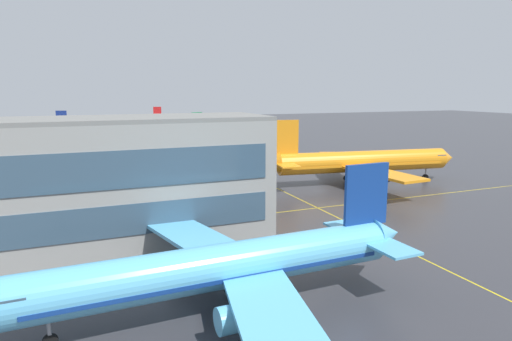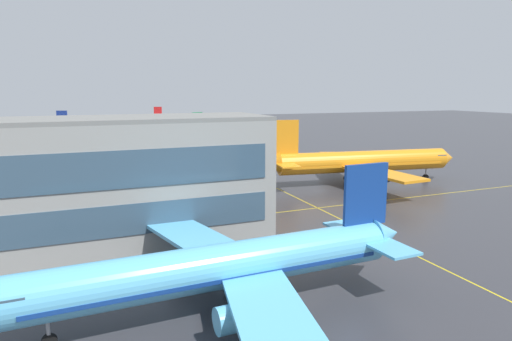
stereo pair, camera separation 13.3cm
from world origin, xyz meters
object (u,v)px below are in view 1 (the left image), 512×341
(airliner_distant_taxiway, at_px, (181,119))
(airliner_third_row, at_px, (152,149))
(airliner_second_row, at_px, (361,162))
(airliner_front_gate, at_px, (224,266))
(airliner_far_left_stand, at_px, (166,134))
(airliner_far_right_stand, at_px, (94,128))

(airliner_distant_taxiway, bearing_deg, airliner_third_row, -105.79)
(airliner_second_row, height_order, airliner_third_row, airliner_second_row)
(airliner_front_gate, xyz_separation_m, airliner_second_row, (41.27, 38.79, 0.45))
(airliner_front_gate, relative_size, airliner_far_left_stand, 1.12)
(airliner_second_row, xyz_separation_m, airliner_third_row, (-35.25, 35.96, -0.18))
(airliner_second_row, xyz_separation_m, airliner_far_left_stand, (-23.75, 79.96, -0.77))
(airliner_far_left_stand, bearing_deg, airliner_far_right_stand, 119.24)
(airliner_front_gate, xyz_separation_m, airliner_far_right_stand, (-4.25, 157.63, -0.39))
(airliner_distant_taxiway, bearing_deg, airliner_far_left_stand, -106.44)
(airliner_second_row, xyz_separation_m, airliner_distant_taxiway, (-0.71, 158.06, -0.96))
(airliner_second_row, relative_size, airliner_far_right_stand, 1.27)
(airliner_second_row, distance_m, airliner_distant_taxiway, 158.07)
(airliner_far_left_stand, bearing_deg, airliner_third_row, -104.64)
(airliner_far_left_stand, distance_m, airliner_distant_taxiway, 81.43)
(airliner_far_left_stand, bearing_deg, airliner_distant_taxiway, 73.56)
(airliner_front_gate, distance_m, airliner_far_left_stand, 120.03)
(airliner_far_left_stand, relative_size, airliner_far_right_stand, 1.02)
(airliner_front_gate, relative_size, airliner_second_row, 0.90)
(airliner_far_right_stand, bearing_deg, airliner_third_row, -82.94)
(airliner_front_gate, height_order, airliner_far_left_stand, airliner_front_gate)
(airliner_third_row, relative_size, airliner_far_right_stand, 1.21)
(airliner_front_gate, bearing_deg, airliner_far_right_stand, 91.54)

